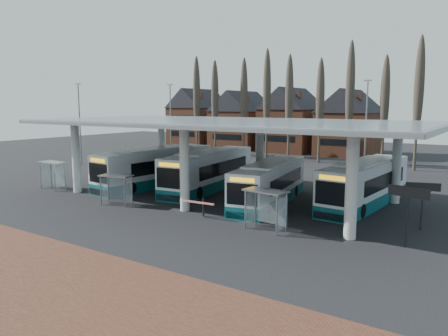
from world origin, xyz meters
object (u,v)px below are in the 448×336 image
Objects in this scene: bus_2 at (270,184)px; bus_1 at (209,171)px; bus_0 at (156,168)px; bus_3 at (366,184)px; shelter_2 at (267,201)px; shelter_1 at (117,183)px; shelter_0 at (54,169)px.

bus_1 is at bearing 154.84° from bus_2.
bus_3 is (18.72, 2.77, -0.07)m from bus_0.
shelter_2 is (-3.10, -10.00, 0.19)m from bus_3.
bus_0 is at bearing -167.69° from bus_3.
bus_0 is 1.10× the size of bus_2.
shelter_1 is at bearing -172.12° from shelter_2.
shelter_0 is at bearing 158.76° from shelter_1.
shelter_0 is at bearing -175.79° from shelter_2.
bus_0 is 9.19m from shelter_0.
bus_0 reaches higher than bus_3.
bus_3 is at bearing 23.08° from shelter_0.
bus_0 reaches higher than shelter_1.
shelter_0 is (-6.68, -6.31, 0.11)m from bus_0.
bus_2 reaches higher than shelter_2.
bus_1 reaches higher than shelter_1.
bus_0 is 4.78× the size of shelter_0.
bus_0 is at bearing 46.80° from shelter_0.
bus_1 is 4.71× the size of shelter_0.
bus_1 reaches higher than shelter_2.
bus_1 is at bearing -170.24° from bus_3.
bus_0 reaches higher than shelter_0.
bus_0 is 8.05m from shelter_1.
shelter_1 is at bearing -64.92° from bus_0.
shelter_0 is (-11.82, -7.69, 0.14)m from bus_1.
bus_1 is 13.65m from bus_3.
shelter_0 is 0.97× the size of shelter_2.
bus_1 is at bearing 36.44° from shelter_0.
bus_2 is 19.87m from shelter_0.
shelter_2 is at bearing -12.69° from shelter_1.
bus_3 is 18.90m from shelter_1.
shelter_2 is (10.48, -8.60, 0.15)m from bus_1.
shelter_2 is at bearing -73.34° from bus_2.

